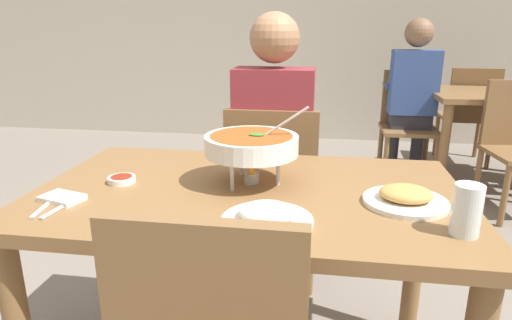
# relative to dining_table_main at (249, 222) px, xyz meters

# --- Properties ---
(cafe_rear_partition) EXTENTS (10.00, 0.10, 3.00)m
(cafe_rear_partition) POSITION_rel_dining_table_main_xyz_m (0.00, 3.78, 0.86)
(cafe_rear_partition) COLOR #BCB2A3
(cafe_rear_partition) RESTS_ON ground_plane
(dining_table_main) EXTENTS (1.33, 0.81, 0.76)m
(dining_table_main) POSITION_rel_dining_table_main_xyz_m (0.00, 0.00, 0.00)
(dining_table_main) COLOR brown
(dining_table_main) RESTS_ON ground_plane
(chair_diner_main) EXTENTS (0.44, 0.44, 0.90)m
(chair_diner_main) POSITION_rel_dining_table_main_xyz_m (-0.00, 0.69, -0.13)
(chair_diner_main) COLOR brown
(chair_diner_main) RESTS_ON ground_plane
(diner_main) EXTENTS (0.40, 0.45, 1.31)m
(diner_main) POSITION_rel_dining_table_main_xyz_m (0.00, 0.72, 0.10)
(diner_main) COLOR #2D2D38
(diner_main) RESTS_ON ground_plane
(curry_bowl) EXTENTS (0.33, 0.30, 0.26)m
(curry_bowl) POSITION_rel_dining_table_main_xyz_m (-0.00, 0.05, 0.24)
(curry_bowl) COLOR silver
(curry_bowl) RESTS_ON dining_table_main
(rice_plate) EXTENTS (0.24, 0.24, 0.06)m
(rice_plate) POSITION_rel_dining_table_main_xyz_m (0.09, -0.24, 0.13)
(rice_plate) COLOR white
(rice_plate) RESTS_ON dining_table_main
(appetizer_plate) EXTENTS (0.24, 0.24, 0.06)m
(appetizer_plate) POSITION_rel_dining_table_main_xyz_m (0.47, -0.06, 0.13)
(appetizer_plate) COLOR white
(appetizer_plate) RESTS_ON dining_table_main
(sauce_dish) EXTENTS (0.09, 0.09, 0.02)m
(sauce_dish) POSITION_rel_dining_table_main_xyz_m (-0.42, -0.01, 0.12)
(sauce_dish) COLOR white
(sauce_dish) RESTS_ON dining_table_main
(napkin_folded) EXTENTS (0.14, 0.11, 0.02)m
(napkin_folded) POSITION_rel_dining_table_main_xyz_m (-0.53, -0.18, 0.12)
(napkin_folded) COLOR white
(napkin_folded) RESTS_ON dining_table_main
(fork_utensil) EXTENTS (0.04, 0.17, 0.01)m
(fork_utensil) POSITION_rel_dining_table_main_xyz_m (-0.55, -0.23, 0.12)
(fork_utensil) COLOR silver
(fork_utensil) RESTS_ON dining_table_main
(spoon_utensil) EXTENTS (0.03, 0.17, 0.01)m
(spoon_utensil) POSITION_rel_dining_table_main_xyz_m (-0.50, -0.23, 0.12)
(spoon_utensil) COLOR silver
(spoon_utensil) RESTS_ON dining_table_main
(drink_glass) EXTENTS (0.07, 0.07, 0.13)m
(drink_glass) POSITION_rel_dining_table_main_xyz_m (0.58, -0.23, 0.17)
(drink_glass) COLOR silver
(drink_glass) RESTS_ON dining_table_main
(dining_table_far) EXTENTS (1.00, 0.80, 0.76)m
(dining_table_far) POSITION_rel_dining_table_main_xyz_m (1.56, 2.37, -0.02)
(dining_table_far) COLOR brown
(dining_table_far) RESTS_ON ground_plane
(chair_bg_left) EXTENTS (0.44, 0.44, 0.90)m
(chair_bg_left) POSITION_rel_dining_table_main_xyz_m (0.93, 2.47, -0.13)
(chair_bg_left) COLOR brown
(chair_bg_left) RESTS_ON ground_plane
(chair_bg_corner) EXTENTS (0.45, 0.45, 0.90)m
(chair_bg_corner) POSITION_rel_dining_table_main_xyz_m (1.54, 2.92, -0.13)
(chair_bg_corner) COLOR brown
(chair_bg_corner) RESTS_ON ground_plane
(patron_bg_left) EXTENTS (0.40, 0.45, 1.31)m
(patron_bg_left) POSITION_rel_dining_table_main_xyz_m (0.93, 2.42, 0.10)
(patron_bg_left) COLOR #2D2D38
(patron_bg_left) RESTS_ON ground_plane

